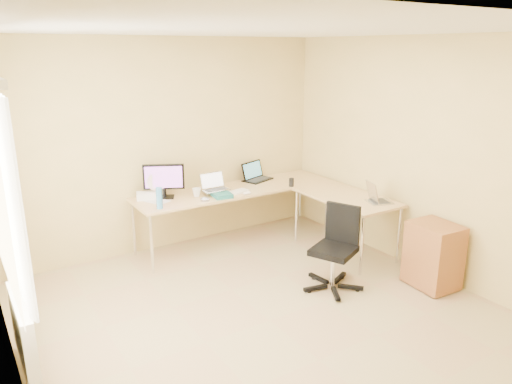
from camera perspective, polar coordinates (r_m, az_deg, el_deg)
floor at (r=4.75m, az=1.60°, el=-14.75°), size 4.50×4.50×0.00m
ceiling at (r=4.07m, az=1.91°, el=18.38°), size 4.50×4.50×0.00m
wall_back at (r=6.17m, az=-10.15°, el=5.35°), size 4.50×0.00×4.50m
wall_left at (r=3.56m, az=-27.57°, el=-4.59°), size 0.00×4.50×4.50m
wall_right at (r=5.65m, az=19.67°, el=3.62°), size 0.00×4.50×4.50m
desk_main at (r=6.37m, az=-2.31°, el=-2.76°), size 2.65×0.70×0.73m
desk_return at (r=6.17m, az=10.33°, el=-3.69°), size 0.70×1.30×0.73m
monitor at (r=5.93m, az=-10.69°, el=1.27°), size 0.51×0.36×0.42m
book_stack at (r=5.95m, az=-4.05°, el=-0.28°), size 0.25×0.32×0.05m
laptop_center at (r=6.01m, az=-4.78°, el=1.18°), size 0.34×0.26×0.21m
laptop_black at (r=6.63m, az=0.19°, el=2.43°), size 0.47×0.41×0.25m
keyboard at (r=6.03m, az=-2.80°, el=-0.15°), size 0.49×0.23×0.02m
mouse at (r=6.00m, az=-1.08°, el=-0.11°), size 0.13×0.10×0.04m
mug at (r=5.96m, az=-6.94°, el=-0.04°), size 0.14×0.14×0.10m
cd_stack at (r=5.79m, az=-5.96°, el=-0.90°), size 0.12×0.12×0.03m
water_bottle at (r=5.56m, az=-11.21°, el=-0.68°), size 0.08×0.08×0.25m
papers at (r=5.86m, az=-11.45°, el=-1.04°), size 0.29×0.33×0.01m
white_box at (r=5.97m, az=-12.68°, el=-0.42°), size 0.27×0.23×0.08m
desk_fan at (r=5.99m, az=-11.64°, el=0.72°), size 0.30×0.30×0.29m
black_cup at (r=6.36m, az=4.15°, el=1.13°), size 0.08×0.08×0.11m
laptop_return at (r=5.85m, az=14.24°, el=-0.22°), size 0.37×0.33×0.21m
office_chair at (r=5.17m, az=9.07°, el=-6.06°), size 0.71×0.71×0.89m
cabinet at (r=5.54m, az=19.97°, el=-6.91°), size 0.44×0.53×0.69m
radiator at (r=4.32m, az=-25.48°, el=-14.61°), size 0.09×0.80×0.55m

